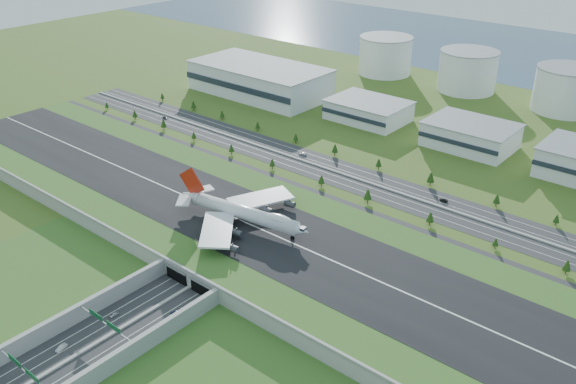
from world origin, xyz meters
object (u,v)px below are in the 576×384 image
Objects in this scene: car_5 at (444,200)px; car_1 at (61,348)px; car_7 at (303,154)px; boeing_747 at (242,212)px; car_0 at (114,315)px; fuel_tank_a at (385,56)px; car_4 at (165,117)px; car_2 at (177,312)px.

car_1 is at bearing -9.87° from car_5.
car_5 is at bearing 79.21° from car_7.
boeing_747 is 113.84m from car_7.
car_7 is at bearing 89.21° from car_1.
car_5 is (59.47, 187.29, 0.10)m from car_0.
car_4 is (-64.51, -220.56, -16.56)m from fuel_tank_a.
car_4 is (-176.70, 200.51, -0.02)m from car_1.
boeing_747 is 195.55m from car_4.
car_1 is 47.92m from car_2.
fuel_tank_a is 0.63× the size of boeing_747.
car_5 is 105.91m from car_7.
fuel_tank_a is 217.86m from car_7.
car_1 reaches higher than car_7.
car_0 is 0.81× the size of car_2.
car_1 reaches higher than car_5.
car_7 reaches higher than car_0.
fuel_tank_a is at bearing 100.34° from boeing_747.
boeing_747 is at bearing -58.34° from car_2.
car_2 is 0.91× the size of car_7.
car_2 is at bearing 45.65° from car_0.
car_4 is at bearing -106.30° from fuel_tank_a.
car_7 is (-43.64, 104.21, -14.01)m from boeing_747.
boeing_747 is 122.06m from car_5.
fuel_tank_a is 410.52m from car_0.
boeing_747 is 15.55× the size of car_1.
car_7 is (-46.44, 187.46, 0.12)m from car_0.
car_7 is (64.29, -207.50, -16.54)m from fuel_tank_a.
car_1 is 221.15m from car_5.
car_1 is at bearing -134.86° from car_4.
car_4 is (-172.44, 91.15, -14.03)m from boeing_747.
car_0 is (110.73, -394.96, -16.66)m from fuel_tank_a.
fuel_tank_a reaches higher than car_5.
car_1 is 267.26m from car_4.
car_5 is at bearing 61.36° from car_1.
boeing_747 is at bearing 78.79° from car_1.
car_5 is (58.01, 213.41, -0.02)m from car_1.
car_5 is at bearing -90.60° from car_2.
car_2 is at bearing -79.79° from boeing_747.
car_1 reaches higher than car_2.
car_2 is 249.63m from car_4.
boeing_747 is 16.49× the size of car_4.
car_5 is 0.86× the size of car_7.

